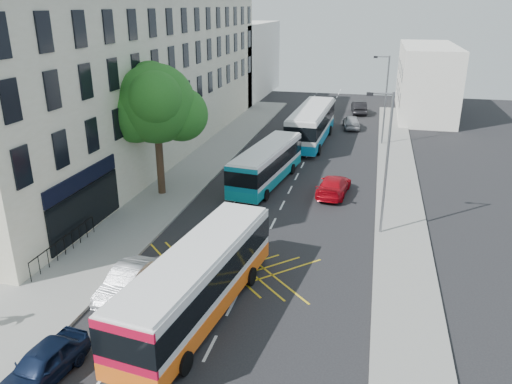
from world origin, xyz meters
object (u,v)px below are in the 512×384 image
Objects in this scene: bus_mid at (267,164)px; distant_car_dark at (359,107)px; lamp_near at (385,157)px; red_hatchback at (334,186)px; bus_far at (311,124)px; distant_car_silver at (351,122)px; parked_car_silver at (127,281)px; distant_car_grey at (319,120)px; lamp_far at (385,96)px; parked_car_blue at (42,365)px; street_tree at (156,105)px; bus_near at (198,280)px.

bus_mid is 27.61m from distant_car_dark.
lamp_near reaches higher than red_hatchback.
bus_far is 2.95× the size of distant_car_silver.
parked_car_silver is 0.83× the size of distant_car_grey.
red_hatchback is at bearing 82.00° from distant_car_dark.
distant_car_silver is (3.41, 6.81, -1.08)m from bus_far.
bus_far reaches higher than parked_car_silver.
lamp_far is at bearing 93.67° from distant_car_dark.
lamp_near is 19.20m from parked_car_blue.
lamp_near reaches higher than distant_car_silver.
street_tree is 9.09m from bus_mid.
parked_car_silver is 0.95× the size of distant_car_silver.
distant_car_grey is at bearing 85.50° from parked_car_silver.
lamp_far is 0.73× the size of bus_near.
bus_mid is at bearing 139.33° from lamp_near.
distant_car_silver is (11.61, 23.13, -5.59)m from street_tree.
lamp_near reaches higher than parked_car_blue.
parked_car_blue is 5.83m from parked_car_silver.
parked_car_blue is at bearing -120.22° from bus_near.
bus_near reaches higher than distant_car_silver.
bus_near is 6.55m from parked_car_blue.
bus_far is (-6.50, -0.72, -2.83)m from lamp_far.
lamp_far is at bearing -42.37° from distant_car_grey.
distant_car_dark is (5.45, 27.06, -0.72)m from bus_mid.
parked_car_silver is at bearing -92.95° from bus_mid.
street_tree is 2.14× the size of distant_car_silver.
street_tree is 0.86× the size of bus_mid.
bus_near is 2.31× the size of distant_car_grey.
distant_car_silver is at bearing 85.80° from parked_car_blue.
parked_car_silver is 0.86× the size of distant_car_dark.
parked_car_silver is (0.24, 5.83, 0.00)m from parked_car_blue.
bus_near is 2.39× the size of distant_car_dark.
red_hatchback is at bearing -102.35° from lamp_far.
bus_far is 2.65× the size of distant_car_dark.
parked_car_blue is at bearing -79.36° from street_tree.
distant_car_silver is at bearing 63.35° from street_tree.
parked_car_silver is (-11.10, -29.15, -3.97)m from lamp_far.
red_hatchback is (-3.11, 5.78, -3.95)m from lamp_near.
lamp_near is 27.56m from distant_car_grey.
lamp_far reaches higher than red_hatchback.
street_tree reaches higher than lamp_far.
red_hatchback is at bearing -6.03° from bus_mid.
distant_car_silver is (-3.10, 6.09, -3.92)m from lamp_far.
lamp_near is 12.66m from bus_near.
bus_mid is at bearing -7.89° from red_hatchback.
lamp_near is 14.92m from parked_car_silver.
distant_car_grey is 8.54m from distant_car_dark.
street_tree is 26.47m from distant_car_silver.
parked_car_blue is (3.37, -17.94, -5.65)m from street_tree.
distant_car_silver is (-3.10, 26.09, -3.92)m from lamp_near.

